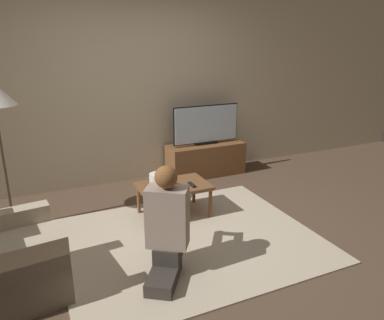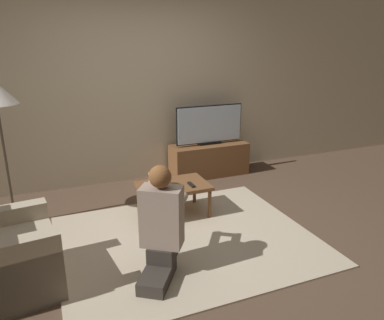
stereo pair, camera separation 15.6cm
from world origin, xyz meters
The scene contains 9 objects.
ground_plane centered at (0.00, 0.00, 0.00)m, with size 10.00×10.00×0.00m, color brown.
wall_back centered at (0.00, 1.93, 1.30)m, with size 10.00×0.06×2.60m.
rug centered at (0.00, 0.00, 0.01)m, with size 2.47×2.02×0.02m.
tv_stand centered at (1.00, 1.65, 0.24)m, with size 1.13×0.40×0.47m.
tv centered at (1.00, 1.65, 0.76)m, with size 1.00×0.08×0.56m.
coffee_table centered at (0.06, 0.57, 0.34)m, with size 0.77×0.52×0.38m.
person_kneeling centered at (-0.39, -0.42, 0.48)m, with size 0.65×0.79×0.96m.
table_lamp centered at (-0.13, 0.54, 0.48)m, with size 0.18×0.18×0.17m.
remote centered at (0.24, 0.47, 0.39)m, with size 0.04×0.15×0.02m.
Camera 2 is at (-1.21, -3.08, 1.92)m, focal length 35.00 mm.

